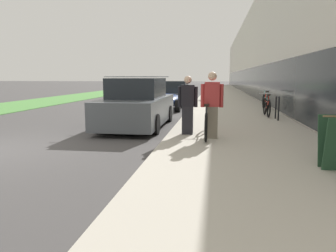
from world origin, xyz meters
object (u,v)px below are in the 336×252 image
(vintage_roadster_curbside, at_px, (165,100))
(parked_sedan_far, at_px, (176,92))
(tandem_bicycle, at_px, (207,122))
(person_bystander, at_px, (188,105))
(bike_rack_hoop, at_px, (277,105))
(cruiser_bike_nearest, at_px, (267,107))
(parked_sedan_curbside, at_px, (138,105))
(person_rider, at_px, (212,105))
(cruiser_bike_middle, at_px, (266,102))

(vintage_roadster_curbside, bearing_deg, parked_sedan_far, 91.16)
(tandem_bicycle, height_order, person_bystander, person_bystander)
(bike_rack_hoop, distance_m, parked_sedan_far, 10.66)
(parked_sedan_far, bearing_deg, cruiser_bike_nearest, -61.55)
(bike_rack_hoop, xyz_separation_m, parked_sedan_curbside, (-4.72, -1.66, 0.09))
(person_rider, xyz_separation_m, cruiser_bike_middle, (2.37, 7.34, -0.45))
(bike_rack_hoop, height_order, cruiser_bike_nearest, cruiser_bike_nearest)
(person_rider, xyz_separation_m, parked_sedan_far, (-2.53, 13.47, -0.32))
(bike_rack_hoop, bearing_deg, person_rider, -119.96)
(cruiser_bike_middle, distance_m, parked_sedan_far, 7.85)
(cruiser_bike_nearest, height_order, vintage_roadster_curbside, vintage_roadster_curbside)
(person_bystander, height_order, bike_rack_hoop, person_bystander)
(bike_rack_hoop, distance_m, cruiser_bike_middle, 3.39)
(cruiser_bike_middle, distance_m, parked_sedan_curbside, 6.98)
(person_bystander, bearing_deg, parked_sedan_far, 98.27)
(cruiser_bike_nearest, bearing_deg, vintage_roadster_curbside, 144.34)
(tandem_bicycle, height_order, parked_sedan_curbside, parked_sedan_curbside)
(cruiser_bike_middle, bearing_deg, vintage_roadster_curbside, 169.82)
(vintage_roadster_curbside, bearing_deg, parked_sedan_curbside, -90.16)
(cruiser_bike_middle, bearing_deg, cruiser_bike_nearest, -97.25)
(person_bystander, bearing_deg, person_rider, -37.15)
(person_bystander, bearing_deg, tandem_bicycle, -20.49)
(person_rider, height_order, parked_sedan_curbside, person_rider)
(person_rider, height_order, bike_rack_hoop, person_rider)
(tandem_bicycle, bearing_deg, parked_sedan_far, 100.36)
(bike_rack_hoop, xyz_separation_m, cruiser_bike_middle, (0.09, 3.39, -0.13))
(bike_rack_hoop, xyz_separation_m, vintage_roadster_curbside, (-4.70, 4.25, -0.17))
(tandem_bicycle, height_order, vintage_roadster_curbside, vintage_roadster_curbside)
(cruiser_bike_nearest, height_order, cruiser_bike_middle, cruiser_bike_middle)
(parked_sedan_curbside, bearing_deg, cruiser_bike_middle, 46.37)
(vintage_roadster_curbside, height_order, parked_sedan_far, parked_sedan_far)
(tandem_bicycle, bearing_deg, person_bystander, 159.51)
(parked_sedan_curbside, bearing_deg, tandem_bicycle, -40.87)
(person_bystander, bearing_deg, cruiser_bike_nearest, 58.90)
(bike_rack_hoop, height_order, cruiser_bike_middle, cruiser_bike_middle)
(tandem_bicycle, relative_size, cruiser_bike_nearest, 1.43)
(cruiser_bike_nearest, bearing_deg, person_bystander, -121.10)
(person_rider, distance_m, bike_rack_hoop, 4.58)
(tandem_bicycle, distance_m, person_bystander, 0.69)
(person_bystander, bearing_deg, vintage_roadster_curbside, 103.00)
(person_bystander, relative_size, cruiser_bike_middle, 0.84)
(bike_rack_hoop, distance_m, parked_sedan_curbside, 5.00)
(tandem_bicycle, relative_size, parked_sedan_curbside, 0.52)
(bike_rack_hoop, bearing_deg, cruiser_bike_middle, 88.47)
(tandem_bicycle, bearing_deg, bike_rack_hoop, 56.78)
(tandem_bicycle, xyz_separation_m, cruiser_bike_middle, (2.49, 7.05, 0.01))
(person_rider, distance_m, vintage_roadster_curbside, 8.57)
(person_bystander, bearing_deg, cruiser_bike_middle, 66.29)
(cruiser_bike_middle, xyz_separation_m, parked_sedan_curbside, (-4.81, -5.05, 0.23))
(person_bystander, height_order, cruiser_bike_nearest, person_bystander)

